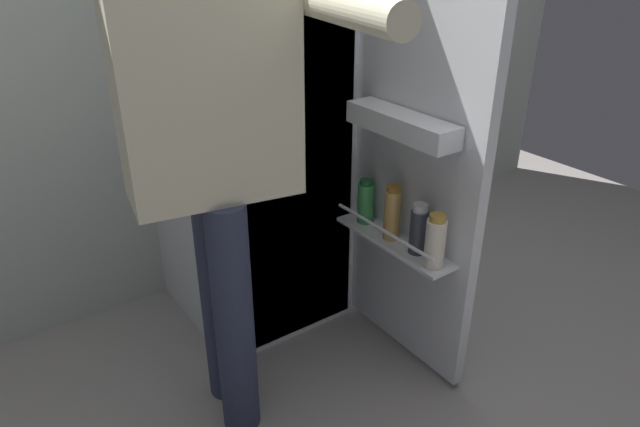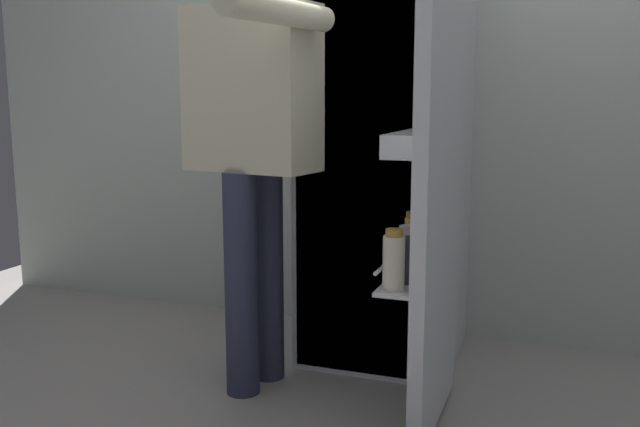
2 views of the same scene
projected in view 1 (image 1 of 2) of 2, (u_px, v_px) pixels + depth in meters
The scene contains 3 objects.
ground_plane at pixel (330, 372), 2.10m from camera, with size 5.10×5.10×0.00m, color gray.
refrigerator at pixel (256, 110), 2.09m from camera, with size 0.64×1.19×1.75m.
person at pixel (214, 136), 1.53m from camera, with size 0.55×0.81×1.61m.
Camera 1 is at (-0.96, -1.30, 1.47)m, focal length 31.82 mm.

